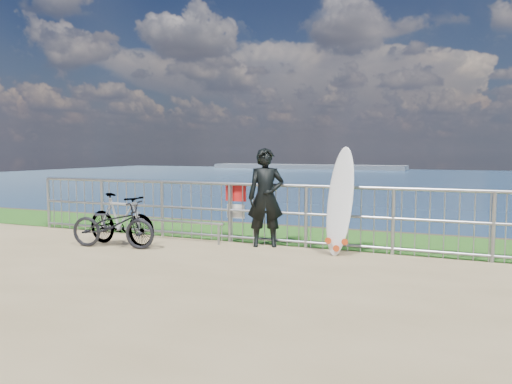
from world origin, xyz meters
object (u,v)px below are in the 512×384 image
at_px(bicycle_near, 113,224).
at_px(bicycle_far, 121,220).
at_px(surfer, 266,198).
at_px(surfboard, 340,205).

height_order(bicycle_near, bicycle_far, bicycle_far).
height_order(surfer, bicycle_far, surfer).
xyz_separation_m(surfboard, bicycle_near, (-3.83, -1.00, -0.41)).
relative_size(bicycle_near, bicycle_far, 1.00).
bearing_deg(surfboard, bicycle_near, -165.39).
relative_size(surfer, bicycle_near, 1.11).
height_order(surfboard, bicycle_far, surfboard).
relative_size(surfer, surfboard, 0.98).
height_order(surfer, surfboard, surfboard).
bearing_deg(bicycle_near, surfer, -73.25).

